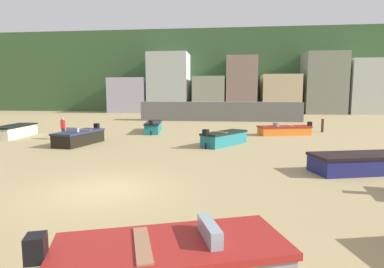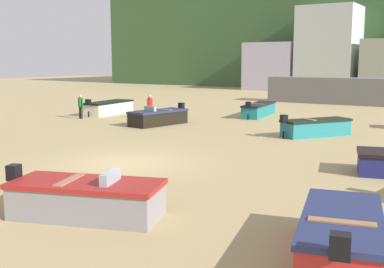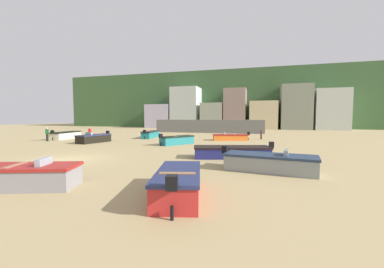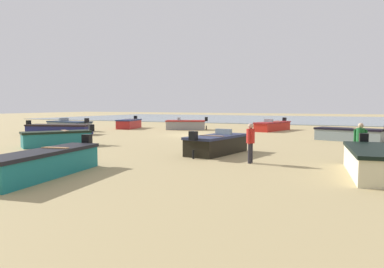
% 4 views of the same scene
% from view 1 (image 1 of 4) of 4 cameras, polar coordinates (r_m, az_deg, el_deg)
% --- Properties ---
extents(ground_plane, '(160.00, 160.00, 0.00)m').
position_cam_1_polar(ground_plane, '(11.56, -15.57, -9.62)').
color(ground_plane, tan).
extents(headland_hill, '(90.00, 32.00, 15.38)m').
position_cam_1_polar(headland_hill, '(76.49, 3.31, 10.36)').
color(headland_hill, '#3A5D33').
rests_on(headland_hill, ground).
extents(harbor_pier, '(19.77, 2.40, 2.35)m').
position_cam_1_polar(harbor_pier, '(40.31, 5.06, 4.06)').
color(harbor_pier, slate).
rests_on(harbor_pier, ground).
extents(townhouse_far_left, '(6.72, 5.33, 6.22)m').
position_cam_1_polar(townhouse_far_left, '(59.65, -11.08, 6.78)').
color(townhouse_far_left, '#B9B3CC').
rests_on(townhouse_far_left, ground).
extents(townhouse_left, '(7.01, 6.85, 10.55)m').
position_cam_1_polar(townhouse_left, '(58.67, -4.04, 9.00)').
color(townhouse_left, '#B9C4BD').
rests_on(townhouse_left, ground).
extents(townhouse_centre_left, '(5.52, 6.80, 6.37)m').
position_cam_1_polar(townhouse_centre_left, '(57.75, 3.08, 6.97)').
color(townhouse_centre_left, '#98A08B').
rests_on(townhouse_centre_left, ground).
extents(townhouse_centre, '(5.22, 6.92, 9.77)m').
position_cam_1_polar(townhouse_centre, '(57.77, 8.72, 8.58)').
color(townhouse_centre, gray).
rests_on(townhouse_centre, ground).
extents(townhouse_centre_right, '(6.34, 5.25, 6.62)m').
position_cam_1_polar(townhouse_centre_right, '(57.56, 15.45, 6.85)').
color(townhouse_centre_right, beige).
rests_on(townhouse_centre_right, ground).
extents(townhouse_right, '(6.61, 6.83, 10.25)m').
position_cam_1_polar(townhouse_right, '(59.88, 22.22, 8.32)').
color(townhouse_right, gray).
rests_on(townhouse_right, ground).
extents(townhouse_far_right, '(6.89, 5.66, 9.06)m').
position_cam_1_polar(townhouse_far_right, '(61.65, 28.86, 7.37)').
color(townhouse_far_right, beige).
rests_on(townhouse_far_right, ground).
extents(boat_cream_0, '(2.00, 4.76, 1.25)m').
position_cam_1_polar(boat_cream_0, '(28.17, -29.09, 0.47)').
color(boat_cream_0, beige).
rests_on(boat_cream_0, ground).
extents(boat_black_4, '(2.16, 4.16, 1.22)m').
position_cam_1_polar(boat_black_4, '(22.25, -19.43, -0.58)').
color(boat_black_4, black).
rests_on(boat_black_4, ground).
extents(boat_navy_5, '(5.54, 2.99, 1.12)m').
position_cam_1_polar(boat_navy_5, '(15.59, 29.53, -4.45)').
color(boat_navy_5, navy).
rests_on(boat_navy_5, ground).
extents(boat_teal_6, '(3.09, 3.81, 1.20)m').
position_cam_1_polar(boat_teal_6, '(20.82, 5.77, -0.75)').
color(boat_teal_6, '#1F7278').
rests_on(boat_teal_6, ground).
extents(boat_grey_8, '(4.10, 2.70, 1.23)m').
position_cam_1_polar(boat_grey_8, '(5.62, -3.83, -22.77)').
color(boat_grey_8, gray).
rests_on(boat_grey_8, ground).
extents(boat_orange_9, '(4.52, 2.51, 1.05)m').
position_cam_1_polar(boat_orange_9, '(27.06, 16.13, 0.65)').
color(boat_orange_9, orange).
rests_on(boat_orange_9, ground).
extents(boat_teal_10, '(1.88, 5.12, 1.20)m').
position_cam_1_polar(boat_teal_10, '(28.35, -6.86, 1.31)').
color(boat_teal_10, '#197175').
rests_on(boat_teal_10, ground).
extents(mooring_post_near_water, '(0.23, 0.23, 1.16)m').
position_cam_1_polar(mooring_post_near_water, '(30.13, 22.24, 1.41)').
color(mooring_post_near_water, '#4A2C2B').
rests_on(mooring_post_near_water, ground).
extents(beach_walker_foreground, '(0.35, 0.53, 1.62)m').
position_cam_1_polar(beach_walker_foreground, '(25.07, -22.00, 1.25)').
color(beach_walker_foreground, '#26232B').
rests_on(beach_walker_foreground, ground).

